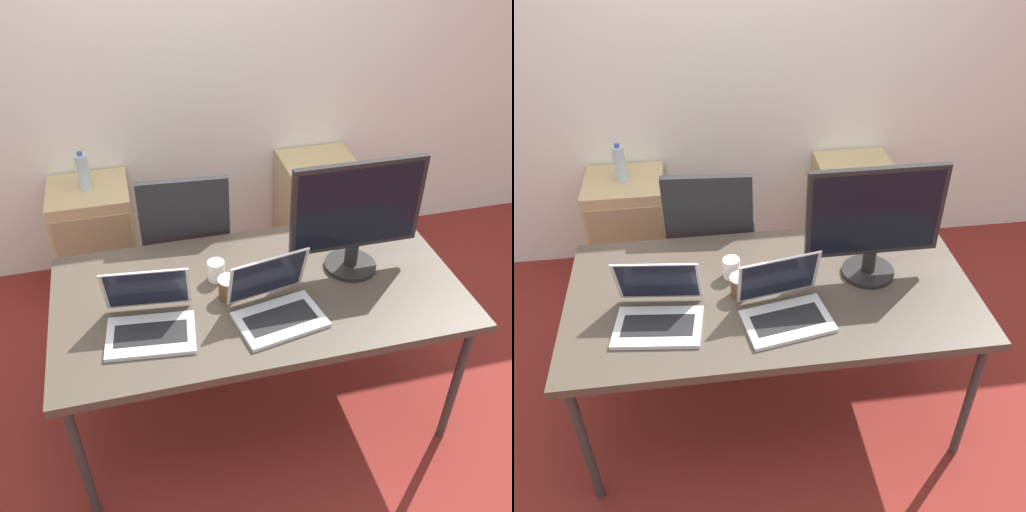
# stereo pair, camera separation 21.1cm
# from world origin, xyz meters

# --- Properties ---
(ground_plane) EXTENTS (14.00, 14.00, 0.00)m
(ground_plane) POSITION_xyz_m (0.00, 0.00, 0.00)
(ground_plane) COLOR maroon
(wall_back) EXTENTS (10.00, 0.05, 2.60)m
(wall_back) POSITION_xyz_m (0.00, 1.46, 1.30)
(wall_back) COLOR silver
(wall_back) RESTS_ON ground_plane
(desk) EXTENTS (1.76, 0.91, 0.77)m
(desk) POSITION_xyz_m (0.00, 0.00, 0.73)
(desk) COLOR #473D33
(desk) RESTS_ON ground_plane
(office_chair) EXTENTS (0.56, 0.58, 1.06)m
(office_chair) POSITION_xyz_m (-0.23, 0.71, 0.40)
(office_chair) COLOR #232326
(office_chair) RESTS_ON ground_plane
(cabinet_left) EXTENTS (0.47, 0.44, 0.70)m
(cabinet_left) POSITION_xyz_m (-0.73, 1.21, 0.35)
(cabinet_left) COLOR tan
(cabinet_left) RESTS_ON ground_plane
(cabinet_right) EXTENTS (0.47, 0.44, 0.70)m
(cabinet_right) POSITION_xyz_m (0.71, 1.21, 0.35)
(cabinet_right) COLOR tan
(cabinet_right) RESTS_ON ground_plane
(water_bottle) EXTENTS (0.07, 0.07, 0.23)m
(water_bottle) POSITION_xyz_m (-0.73, 1.21, 0.81)
(water_bottle) COLOR silver
(water_bottle) RESTS_ON cabinet_left
(laptop_left) EXTENTS (0.37, 0.33, 0.24)m
(laptop_left) POSITION_xyz_m (-0.48, -0.13, 0.82)
(laptop_left) COLOR silver
(laptop_left) RESTS_ON desk
(laptop_right) EXTENTS (0.39, 0.35, 0.24)m
(laptop_right) POSITION_xyz_m (0.03, -0.17, 0.82)
(laptop_right) COLOR silver
(laptop_right) RESTS_ON desk
(monitor) EXTENTS (0.59, 0.24, 0.53)m
(monitor) POSITION_xyz_m (0.45, 0.05, 1.05)
(monitor) COLOR black
(monitor) RESTS_ON desk
(coffee_cup_white) EXTENTS (0.08, 0.08, 0.09)m
(coffee_cup_white) POSITION_xyz_m (-0.16, 0.12, 0.82)
(coffee_cup_white) COLOR white
(coffee_cup_white) RESTS_ON desk
(coffee_cup_brown) EXTENTS (0.09, 0.09, 0.10)m
(coffee_cup_brown) POSITION_xyz_m (-0.14, -0.01, 0.82)
(coffee_cup_brown) COLOR brown
(coffee_cup_brown) RESTS_ON desk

